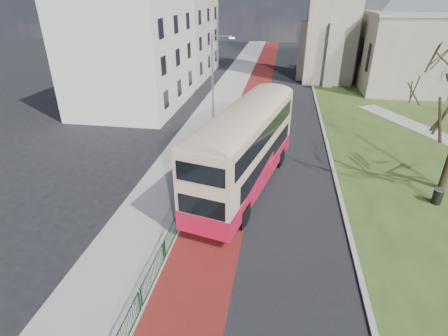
# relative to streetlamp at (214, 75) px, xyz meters

# --- Properties ---
(ground) EXTENTS (160.00, 160.00, 0.00)m
(ground) POSITION_rel_streetlamp_xyz_m (4.35, -18.00, -4.59)
(ground) COLOR black
(ground) RESTS_ON ground
(road_carriageway) EXTENTS (9.00, 120.00, 0.01)m
(road_carriageway) POSITION_rel_streetlamp_xyz_m (5.85, 2.00, -4.59)
(road_carriageway) COLOR black
(road_carriageway) RESTS_ON ground
(bus_lane) EXTENTS (3.40, 120.00, 0.01)m
(bus_lane) POSITION_rel_streetlamp_xyz_m (3.15, 2.00, -4.59)
(bus_lane) COLOR #591414
(bus_lane) RESTS_ON ground
(pavement_west) EXTENTS (4.00, 120.00, 0.12)m
(pavement_west) POSITION_rel_streetlamp_xyz_m (-0.65, 2.00, -4.53)
(pavement_west) COLOR gray
(pavement_west) RESTS_ON ground
(kerb_west) EXTENTS (0.25, 120.00, 0.13)m
(kerb_west) POSITION_rel_streetlamp_xyz_m (1.35, 2.00, -4.53)
(kerb_west) COLOR #999993
(kerb_west) RESTS_ON ground
(kerb_east) EXTENTS (0.25, 80.00, 0.13)m
(kerb_east) POSITION_rel_streetlamp_xyz_m (10.45, 4.00, -4.53)
(kerb_east) COLOR #999993
(kerb_east) RESTS_ON ground
(pedestrian_railing) EXTENTS (0.07, 24.00, 1.12)m
(pedestrian_railing) POSITION_rel_streetlamp_xyz_m (1.40, -14.00, -4.04)
(pedestrian_railing) COLOR #0C3617
(pedestrian_railing) RESTS_ON ground
(street_block_near) EXTENTS (10.30, 14.30, 13.00)m
(street_block_near) POSITION_rel_streetlamp_xyz_m (-9.65, 4.00, 1.92)
(street_block_near) COLOR silver
(street_block_near) RESTS_ON ground
(street_block_far) EXTENTS (10.30, 16.30, 11.50)m
(street_block_far) POSITION_rel_streetlamp_xyz_m (-9.65, 20.00, 1.17)
(street_block_far) COLOR #B3A897
(street_block_far) RESTS_ON ground
(streetlamp) EXTENTS (2.13, 0.18, 8.00)m
(streetlamp) POSITION_rel_streetlamp_xyz_m (0.00, 0.00, 0.00)
(streetlamp) COLOR gray
(streetlamp) RESTS_ON pavement_west
(bus) EXTENTS (5.68, 12.97, 5.28)m
(bus) POSITION_rel_streetlamp_xyz_m (4.36, -12.59, -1.58)
(bus) COLOR #B3102D
(bus) RESTS_ON ground
(litter_bin) EXTENTS (0.74, 0.74, 0.98)m
(litter_bin) POSITION_rel_streetlamp_xyz_m (16.09, -12.59, -4.06)
(litter_bin) COLOR black
(litter_bin) RESTS_ON grass_green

